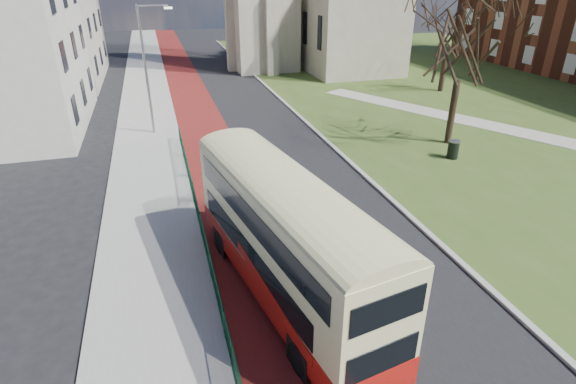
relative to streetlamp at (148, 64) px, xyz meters
name	(u,v)px	position (x,y,z in m)	size (l,w,h in m)	color
ground	(299,280)	(4.35, -18.00, -4.59)	(160.00, 160.00, 0.00)	black
road_carriageway	(237,118)	(5.85, 2.00, -4.59)	(9.00, 120.00, 0.01)	black
bus_lane	(200,121)	(3.15, 2.00, -4.59)	(3.40, 120.00, 0.01)	#591414
pavement_west	(146,125)	(-0.65, 2.00, -4.53)	(4.00, 120.00, 0.12)	gray
kerb_west	(175,123)	(1.35, 2.00, -4.53)	(0.25, 120.00, 0.13)	#999993
kerb_east	(288,106)	(10.45, 4.00, -4.53)	(0.25, 80.00, 0.13)	#999993
grass_green	(495,90)	(30.35, 4.00, -4.57)	(40.00, 80.00, 0.04)	#354D1B
footpath	(542,137)	(24.35, -8.00, -4.54)	(2.20, 36.00, 0.03)	#9E998C
pedestrian_railing	(201,224)	(1.40, -14.00, -4.04)	(0.07, 24.00, 1.12)	#0D3924
street_block_far	(38,20)	(-9.65, 20.00, 1.17)	(10.30, 16.30, 11.50)	#B7AF9B
streetlamp	(148,64)	(0.00, 0.00, 0.00)	(2.13, 0.18, 8.00)	gray
bus	(285,234)	(3.66, -18.68, -2.18)	(4.08, 10.37, 4.23)	#A3150F
winter_tree_near	(467,25)	(17.75, -7.16, 2.52)	(7.36, 7.36, 10.20)	black
winter_tree_far	(450,27)	(25.35, 5.15, 0.94)	(5.42, 5.42, 7.94)	black
litter_bin	(453,149)	(16.45, -9.54, -4.01)	(0.85, 0.85, 1.08)	black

